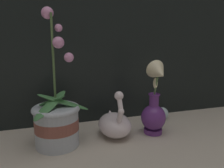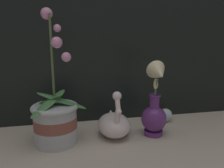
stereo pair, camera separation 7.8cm
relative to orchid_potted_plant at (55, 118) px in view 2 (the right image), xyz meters
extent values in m
plane|color=#BCB2A3|center=(0.23, -0.10, -0.10)|extent=(2.80, 2.80, 0.00)
cylinder|color=#B2BCCC|center=(0.00, 0.00, -0.02)|extent=(0.15, 0.15, 0.15)
cylinder|color=brown|center=(0.00, 0.00, -0.02)|extent=(0.16, 0.16, 0.04)
torus|color=#B2BCCC|center=(0.00, 0.00, 0.04)|extent=(0.17, 0.17, 0.02)
cylinder|color=#4C6B3D|center=(0.00, 0.00, 0.21)|extent=(0.01, 0.02, 0.32)
ellipsoid|color=#427F47|center=(0.03, 0.00, 0.06)|extent=(0.18, 0.06, 0.08)
ellipsoid|color=#427F47|center=(-0.02, 0.02, 0.06)|extent=(0.13, 0.13, 0.07)
ellipsoid|color=#427F47|center=(-0.02, -0.02, 0.06)|extent=(0.14, 0.16, 0.07)
sphere|color=#DB8EC6|center=(-0.01, 0.01, 0.37)|extent=(0.04, 0.04, 0.04)
sphere|color=#DB8EC6|center=(0.02, 0.00, 0.32)|extent=(0.03, 0.03, 0.03)
sphere|color=#DB8EC6|center=(0.02, -0.01, 0.27)|extent=(0.04, 0.04, 0.04)
sphere|color=#DB8EC6|center=(0.05, -0.03, 0.22)|extent=(0.03, 0.03, 0.03)
ellipsoid|color=white|center=(0.22, 0.02, -0.05)|extent=(0.13, 0.17, 0.09)
cone|color=white|center=(0.22, 0.08, -0.04)|extent=(0.06, 0.08, 0.07)
cylinder|color=white|center=(0.22, -0.04, 0.00)|extent=(0.02, 0.05, 0.06)
sphere|color=white|center=(0.22, -0.06, 0.03)|extent=(0.02, 0.02, 0.02)
cylinder|color=white|center=(0.22, -0.05, 0.05)|extent=(0.02, 0.04, 0.06)
sphere|color=white|center=(0.22, -0.03, 0.08)|extent=(0.03, 0.03, 0.03)
cylinder|color=#602D7F|center=(0.38, -0.01, -0.09)|extent=(0.07, 0.07, 0.02)
ellipsoid|color=#602D7F|center=(0.38, -0.01, -0.03)|extent=(0.10, 0.10, 0.10)
cylinder|color=#602D7F|center=(0.38, -0.01, 0.04)|extent=(0.04, 0.04, 0.05)
torus|color=#602D7F|center=(0.38, -0.01, 0.07)|extent=(0.05, 0.05, 0.01)
cylinder|color=#567A47|center=(0.38, -0.02, 0.10)|extent=(0.01, 0.03, 0.07)
cone|color=beige|center=(0.38, -0.04, 0.16)|extent=(0.07, 0.09, 0.09)
ellipsoid|color=beige|center=(0.38, -0.01, 0.11)|extent=(0.02, 0.02, 0.04)
sphere|color=silver|center=(0.49, 0.12, -0.07)|extent=(0.06, 0.06, 0.06)
camera|label=1|loc=(-0.03, -0.76, 0.28)|focal=35.00mm
camera|label=2|loc=(0.05, -0.78, 0.28)|focal=35.00mm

